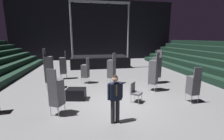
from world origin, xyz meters
TOP-DOWN VIEW (x-y plane):
  - ground_plane at (0.00, 0.00)m, footprint 22.00×30.00m
  - arena_end_wall at (0.00, 15.00)m, footprint 22.00×0.30m
  - stage_riser at (0.00, 9.48)m, footprint 5.87×3.32m
  - man_with_tie at (-0.56, -1.72)m, footprint 0.57×0.30m
  - chair_stack_front_left at (-3.98, 4.05)m, footprint 0.45×0.45m
  - chair_stack_front_right at (-3.67, 2.72)m, footprint 0.46×0.46m
  - chair_stack_mid_left at (3.36, -0.62)m, footprint 0.46×0.46m
  - chair_stack_mid_right at (-2.68, -0.74)m, footprint 0.60×0.60m
  - chair_stack_mid_centre at (0.16, 3.06)m, footprint 0.62×0.62m
  - chair_stack_rear_left at (-3.14, 4.84)m, footprint 0.45×0.45m
  - chair_stack_rear_right at (3.13, 2.62)m, footprint 0.57×0.57m
  - chair_stack_rear_centre at (-1.55, 3.46)m, footprint 0.58×0.58m
  - chair_stack_aisle_right at (2.26, 1.25)m, footprint 0.62×0.62m
  - equipment_road_case at (-2.03, 0.70)m, footprint 1.00×0.76m
  - loose_chair_near_man at (0.72, -0.11)m, footprint 0.62×0.62m

SIDE VIEW (x-z plane):
  - ground_plane at x=0.00m, z-range -0.10..0.00m
  - equipment_road_case at x=-2.03m, z-range 0.00..0.55m
  - loose_chair_near_man at x=0.72m, z-range 0.06..1.01m
  - stage_riser at x=0.00m, z-range -2.50..3.78m
  - chair_stack_mid_left at x=3.36m, z-range 0.00..1.71m
  - chair_stack_rear_centre at x=-1.55m, z-range 0.00..1.71m
  - chair_stack_front_left at x=-3.98m, z-range 0.00..1.88m
  - chair_stack_mid_right at x=-2.68m, z-range 0.00..1.88m
  - man_with_tie at x=-0.56m, z-range 0.12..1.88m
  - chair_stack_mid_centre at x=0.16m, z-range 0.00..2.05m
  - chair_stack_rear_left at x=-3.14m, z-range 0.00..2.05m
  - chair_stack_rear_right at x=3.13m, z-range 0.00..2.22m
  - chair_stack_aisle_right at x=2.26m, z-range 0.00..2.22m
  - chair_stack_front_right at x=-3.67m, z-range 0.00..2.39m
  - arena_end_wall at x=0.00m, z-range 0.00..8.00m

